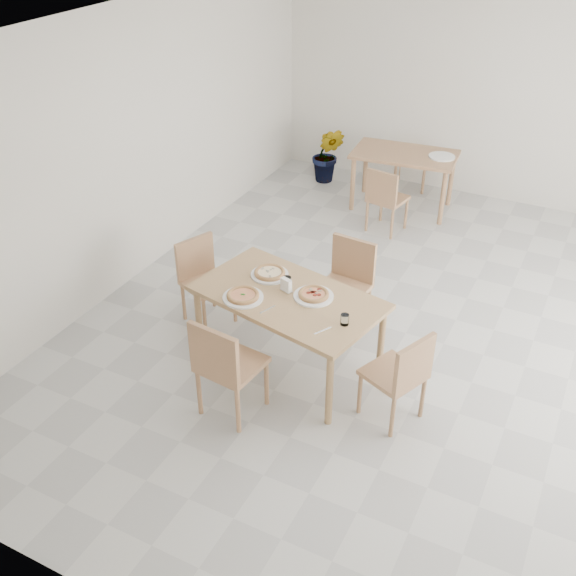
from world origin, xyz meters
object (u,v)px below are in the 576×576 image
at_px(tumbler_a, 345,320).
at_px(second_table, 404,160).
at_px(chair_south, 225,363).
at_px(chair_east, 402,373).
at_px(plate_empty, 442,157).
at_px(plate_mushroom, 270,275).
at_px(pizza_margherita, 243,295).
at_px(chair_back_s, 385,196).
at_px(chair_west, 202,275).
at_px(pizza_pepperoni, 314,294).
at_px(napkin_holder, 286,286).
at_px(potted_plant, 328,155).
at_px(pizza_mushroom, 270,272).
at_px(tumbler_b, 287,282).
at_px(chair_back_n, 415,148).
at_px(main_table, 288,303).
at_px(chair_north, 347,279).
at_px(plate_pepperoni, 314,296).
at_px(plate_margherita, 243,297).

xyz_separation_m(tumbler_a, second_table, (-0.76, 3.76, -0.14)).
relative_size(chair_south, chair_east, 1.10).
bearing_deg(plate_empty, plate_mushroom, -99.52).
xyz_separation_m(pizza_margherita, chair_back_s, (0.19, 3.03, -0.30)).
height_order(chair_west, tumbler_a, chair_west).
xyz_separation_m(pizza_pepperoni, plate_empty, (0.08, 3.58, -0.02)).
relative_size(napkin_holder, potted_plant, 0.16).
height_order(chair_south, tumbler_a, chair_south).
bearing_deg(plate_empty, napkin_holder, -95.16).
height_order(pizza_margherita, pizza_mushroom, same).
distance_m(plate_mushroom, chair_back_s, 2.63).
bearing_deg(chair_back_s, tumbler_b, 101.32).
xyz_separation_m(second_table, plate_empty, (0.45, 0.07, 0.11)).
distance_m(chair_south, chair_back_n, 5.18).
height_order(plate_mushroom, second_table, plate_mushroom).
distance_m(napkin_holder, plate_empty, 3.63).
bearing_deg(chair_east, pizza_mushroom, -84.50).
bearing_deg(potted_plant, tumbler_b, -71.16).
xyz_separation_m(main_table, pizza_margherita, (-0.32, -0.22, 0.11)).
xyz_separation_m(plate_mushroom, napkin_holder, (0.25, -0.17, 0.05)).
xyz_separation_m(chair_east, plate_empty, (-0.83, 3.88, 0.27)).
bearing_deg(plate_mushroom, plate_empty, 80.48).
relative_size(plate_mushroom, potted_plant, 0.42).
bearing_deg(pizza_margherita, chair_north, 62.54).
bearing_deg(chair_south, plate_empty, -89.23).
relative_size(pizza_pepperoni, potted_plant, 0.34).
height_order(chair_south, chair_north, chair_south).
distance_m(chair_back_n, plate_empty, 0.94).
relative_size(pizza_margherita, pizza_pepperoni, 1.20).
bearing_deg(chair_east, chair_north, -116.24).
height_order(chair_west, pizza_mushroom, chair_west).
xyz_separation_m(chair_north, tumbler_a, (0.38, -0.98, 0.27)).
height_order(chair_west, plate_mushroom, chair_west).
relative_size(tumbler_b, chair_back_s, 0.12).
bearing_deg(napkin_holder, potted_plant, 128.13).
distance_m(plate_mushroom, potted_plant, 3.88).
height_order(main_table, chair_south, chair_south).
height_order(plate_pepperoni, pizza_pepperoni, pizza_pepperoni).
bearing_deg(chair_west, tumbler_b, -78.75).
xyz_separation_m(pizza_mushroom, napkin_holder, (0.25, -0.17, 0.03)).
bearing_deg(tumbler_a, plate_margherita, -177.41).
relative_size(chair_south, plate_empty, 2.85).
distance_m(pizza_mushroom, pizza_pepperoni, 0.52).
xyz_separation_m(chair_south, chair_north, (0.37, 1.62, -0.02)).
relative_size(chair_north, plate_pepperoni, 2.64).
xyz_separation_m(chair_west, chair_back_n, (0.82, 4.07, 0.04)).
bearing_deg(potted_plant, plate_empty, -9.21).
distance_m(chair_back_s, chair_back_n, 1.56).
height_order(chair_north, pizza_mushroom, chair_north).
bearing_deg(tumbler_a, second_table, 101.40).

